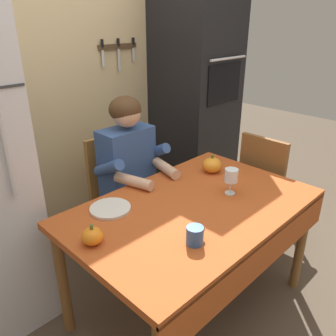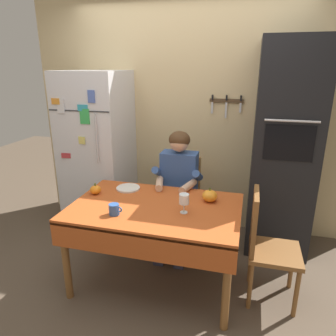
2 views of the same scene
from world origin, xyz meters
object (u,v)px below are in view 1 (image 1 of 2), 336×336
at_px(chair_right_side, 266,187).
at_px(pumpkin_medium, 212,165).
at_px(wall_oven, 195,96).
at_px(seated_person, 134,172).
at_px(pumpkin_large, 93,236).
at_px(chair_behind_person, 118,192).
at_px(coffee_mug, 195,235).
at_px(serving_tray, 110,208).
at_px(wine_glass, 231,176).
at_px(dining_table, 196,219).

height_order(chair_right_side, pumpkin_medium, chair_right_side).
relative_size(wall_oven, seated_person, 1.69).
xyz_separation_m(wall_oven, pumpkin_large, (-1.65, -0.80, -0.27)).
xyz_separation_m(wall_oven, pumpkin_medium, (-0.63, -0.70, -0.26)).
relative_size(wall_oven, chair_behind_person, 2.26).
distance_m(coffee_mug, pumpkin_large, 0.47).
relative_size(chair_right_side, serving_tray, 4.17).
height_order(wine_glass, pumpkin_large, wine_glass).
height_order(wall_oven, pumpkin_medium, wall_oven).
bearing_deg(chair_right_side, pumpkin_medium, 160.95).
bearing_deg(wall_oven, seated_person, -162.25).
height_order(wall_oven, chair_behind_person, wall_oven).
xyz_separation_m(pumpkin_large, serving_tray, (0.24, 0.19, -0.03)).
distance_m(chair_right_side, wine_glass, 0.74).
bearing_deg(chair_behind_person, seated_person, -90.00).
bearing_deg(seated_person, wall_oven, 17.75).
height_order(wall_oven, pumpkin_large, wall_oven).
bearing_deg(chair_right_side, wine_glass, -170.88).
relative_size(wine_glass, serving_tray, 0.71).
bearing_deg(wall_oven, coffee_mug, -139.11).
xyz_separation_m(wall_oven, chair_right_side, (-0.15, -0.86, -0.54)).
bearing_deg(wall_oven, serving_tray, -156.48).
bearing_deg(chair_behind_person, wall_oven, 7.44).
relative_size(coffee_mug, wine_glass, 0.69).
xyz_separation_m(wall_oven, chair_behind_person, (-1.00, -0.13, -0.54)).
xyz_separation_m(chair_behind_person, seated_person, (-0.00, -0.19, 0.23)).
height_order(chair_behind_person, pumpkin_medium, chair_behind_person).
bearing_deg(chair_behind_person, dining_table, -93.86).
bearing_deg(wine_glass, pumpkin_large, 169.22).
bearing_deg(coffee_mug, pumpkin_medium, 32.69).
bearing_deg(serving_tray, pumpkin_medium, -6.10).
distance_m(coffee_mug, serving_tray, 0.53).
relative_size(chair_behind_person, chair_right_side, 1.00).
bearing_deg(dining_table, coffee_mug, -140.83).
xyz_separation_m(wine_glass, pumpkin_medium, (0.17, 0.27, -0.06)).
distance_m(wall_oven, seated_person, 1.09).
height_order(wall_oven, coffee_mug, wall_oven).
bearing_deg(pumpkin_large, seated_person, 36.66).
relative_size(chair_behind_person, pumpkin_medium, 7.18).
xyz_separation_m(dining_table, chair_behind_person, (0.05, 0.79, -0.14)).
xyz_separation_m(wall_oven, dining_table, (-1.05, -0.92, -0.39)).
height_order(wine_glass, serving_tray, wine_glass).
distance_m(dining_table, pumpkin_large, 0.62).
distance_m(wall_oven, pumpkin_medium, 0.97).
height_order(chair_right_side, coffee_mug, chair_right_side).
xyz_separation_m(wall_oven, serving_tray, (-1.41, -0.61, -0.30)).
bearing_deg(pumpkin_medium, coffee_mug, -147.31).
relative_size(dining_table, seated_person, 1.12).
bearing_deg(serving_tray, chair_behind_person, 49.56).
bearing_deg(chair_right_side, coffee_mug, -166.70).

